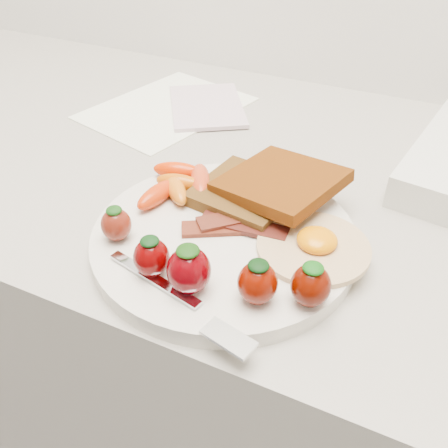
% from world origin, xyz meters
% --- Properties ---
extents(counter, '(2.00, 0.60, 0.90)m').
position_xyz_m(counter, '(0.00, 1.70, 0.45)').
color(counter, gray).
rests_on(counter, ground).
extents(plate, '(0.27, 0.27, 0.02)m').
position_xyz_m(plate, '(-0.01, 1.54, 0.91)').
color(plate, beige).
rests_on(plate, counter).
extents(toast_lower, '(0.12, 0.12, 0.01)m').
position_xyz_m(toast_lower, '(-0.01, 1.60, 0.93)').
color(toast_lower, black).
rests_on(toast_lower, plate).
extents(toast_upper, '(0.14, 0.14, 0.03)m').
position_xyz_m(toast_upper, '(0.02, 1.62, 0.94)').
color(toast_upper, '#381E04').
rests_on(toast_upper, toast_lower).
extents(fried_egg, '(0.12, 0.12, 0.02)m').
position_xyz_m(fried_egg, '(0.08, 1.55, 0.92)').
color(fried_egg, beige).
rests_on(fried_egg, plate).
extents(bacon_strips, '(0.11, 0.09, 0.01)m').
position_xyz_m(bacon_strips, '(0.00, 1.55, 0.92)').
color(bacon_strips, '#3E0808').
rests_on(bacon_strips, plate).
extents(baby_carrots, '(0.09, 0.11, 0.02)m').
position_xyz_m(baby_carrots, '(-0.08, 1.59, 0.93)').
color(baby_carrots, '#C05506').
rests_on(baby_carrots, plate).
extents(strawberries, '(0.23, 0.07, 0.05)m').
position_xyz_m(strawberries, '(0.01, 1.47, 0.94)').
color(strawberries, '#63190D').
rests_on(strawberries, plate).
extents(fork, '(0.17, 0.06, 0.00)m').
position_xyz_m(fork, '(0.01, 1.43, 0.92)').
color(fork, silver).
rests_on(fork, plate).
extents(paper_sheet, '(0.24, 0.28, 0.00)m').
position_xyz_m(paper_sheet, '(-0.23, 1.80, 0.90)').
color(paper_sheet, white).
rests_on(paper_sheet, counter).
extents(notepad, '(0.18, 0.19, 0.01)m').
position_xyz_m(notepad, '(-0.17, 1.83, 0.91)').
color(notepad, beige).
rests_on(notepad, paper_sheet).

